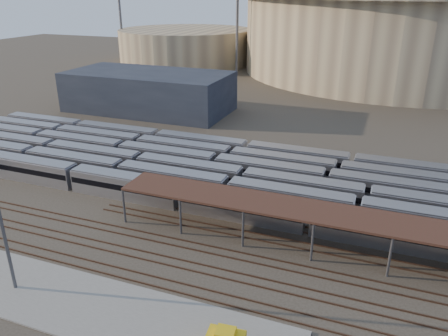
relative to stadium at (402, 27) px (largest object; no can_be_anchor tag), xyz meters
name	(u,v)px	position (x,y,z in m)	size (l,w,h in m)	color
ground	(173,237)	(-25.00, -140.00, -16.47)	(420.00, 420.00, 0.00)	#383026
apron	(64,299)	(-30.00, -155.00, -16.37)	(50.00, 9.00, 0.20)	gray
subway_trains	(225,173)	(-24.78, -121.50, -14.67)	(118.79, 23.90, 3.60)	#ABABB0
inspection_shed	(355,219)	(-3.00, -136.00, -11.49)	(60.30, 6.00, 5.30)	#505155
empty_tracks	(154,257)	(-25.00, -145.00, -16.38)	(170.00, 9.62, 0.18)	#4C3323
stadium	(402,27)	(0.00, 0.00, 0.00)	(124.00, 124.00, 32.50)	tan
secondary_arena	(186,46)	(-85.00, -10.00, -9.47)	(56.00, 56.00, 14.00)	tan
service_building	(149,91)	(-60.00, -85.00, -11.47)	(42.00, 20.00, 10.00)	#1E232D
floodlight_0	(237,17)	(-55.00, -30.00, 4.18)	(4.00, 1.00, 38.40)	#505155
floodlight_1	(120,12)	(-110.00, -20.00, 4.18)	(4.00, 1.00, 38.40)	#505155
floodlight_3	(318,11)	(-35.00, 20.00, 4.18)	(4.00, 1.00, 38.40)	#505155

